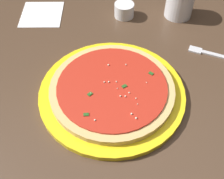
{
  "coord_description": "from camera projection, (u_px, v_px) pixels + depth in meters",
  "views": [
    {
      "loc": [
        0.46,
        -0.03,
        1.28
      ],
      "look_at": [
        0.01,
        -0.02,
        0.74
      ],
      "focal_mm": 45.36,
      "sensor_mm": 36.0,
      "label": 1
    }
  ],
  "objects": [
    {
      "name": "restaurant_table",
      "position": [
        118.0,
        120.0,
        0.82
      ],
      "size": [
        0.97,
        0.87,
        0.72
      ],
      "color": "black",
      "rests_on": "ground_plane"
    },
    {
      "name": "serving_plate",
      "position": [
        112.0,
        93.0,
        0.71
      ],
      "size": [
        0.36,
        0.36,
        0.01
      ],
      "primitive_type": "cylinder",
      "color": "yellow",
      "rests_on": "restaurant_table"
    },
    {
      "name": "pizza",
      "position": [
        112.0,
        88.0,
        0.7
      ],
      "size": [
        0.31,
        0.31,
        0.02
      ],
      "color": "#DBB26B",
      "rests_on": "serving_plate"
    },
    {
      "name": "cup_tall_drink",
      "position": [
        180.0,
        2.0,
        0.9
      ],
      "size": [
        0.09,
        0.09,
        0.1
      ],
      "primitive_type": "cylinder",
      "color": "silver",
      "rests_on": "restaurant_table"
    },
    {
      "name": "cup_small_sauce",
      "position": [
        124.0,
        10.0,
        0.91
      ],
      "size": [
        0.06,
        0.06,
        0.04
      ],
      "primitive_type": "cylinder",
      "color": "silver",
      "rests_on": "restaurant_table"
    },
    {
      "name": "napkin_folded_right",
      "position": [
        42.0,
        14.0,
        0.93
      ],
      "size": [
        0.15,
        0.14,
        0.0
      ],
      "primitive_type": "cube",
      "rotation": [
        0.0,
        0.0,
        -0.03
      ],
      "color": "white",
      "rests_on": "restaurant_table"
    },
    {
      "name": "fork",
      "position": [
        217.0,
        55.0,
        0.8
      ],
      "size": [
        0.09,
        0.18,
        0.0
      ],
      "color": "silver",
      "rests_on": "restaurant_table"
    }
  ]
}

